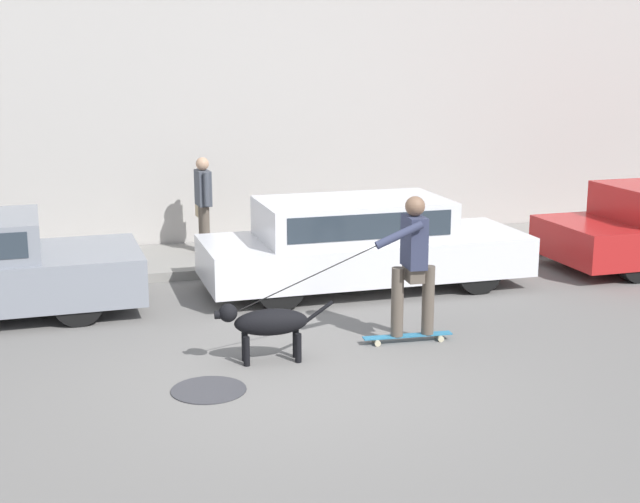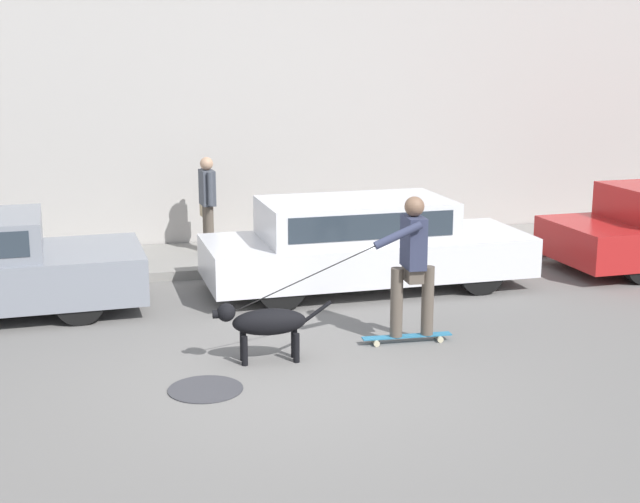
{
  "view_description": "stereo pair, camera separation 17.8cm",
  "coord_description": "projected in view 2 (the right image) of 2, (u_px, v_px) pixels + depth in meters",
  "views": [
    {
      "loc": [
        -2.16,
        -8.23,
        3.3
      ],
      "look_at": [
        0.66,
        1.67,
        0.95
      ],
      "focal_mm": 50.0,
      "sensor_mm": 36.0,
      "label": 1
    },
    {
      "loc": [
        -1.99,
        -8.27,
        3.3
      ],
      "look_at": [
        0.66,
        1.67,
        0.95
      ],
      "focal_mm": 50.0,
      "sensor_mm": 36.0,
      "label": 2
    }
  ],
  "objects": [
    {
      "name": "pedestrian_with_bag",
      "position": [
        207.0,
        200.0,
        14.04
      ],
      "size": [
        0.23,
        0.69,
        1.51
      ],
      "rotation": [
        0.0,
        0.0,
        0.07
      ],
      "color": "brown",
      "rests_on": "sidewalk_curb"
    },
    {
      "name": "parked_car_1",
      "position": [
        363.0,
        244.0,
        12.41
      ],
      "size": [
        4.55,
        1.7,
        1.27
      ],
      "rotation": [
        0.0,
        0.0,
        0.01
      ],
      "color": "black",
      "rests_on": "ground_plane"
    },
    {
      "name": "dog",
      "position": [
        265.0,
        323.0,
        9.52
      ],
      "size": [
        1.29,
        0.35,
        0.67
      ],
      "rotation": [
        0.0,
        0.0,
        3.06
      ],
      "color": "black",
      "rests_on": "ground_plane"
    },
    {
      "name": "skateboarder",
      "position": [
        412.0,
        260.0,
        10.02
      ],
      "size": [
        2.64,
        0.58,
        1.7
      ],
      "rotation": [
        0.0,
        0.0,
        3.08
      ],
      "color": "beige",
      "rests_on": "ground_plane"
    },
    {
      "name": "manhole_cover",
      "position": [
        205.0,
        389.0,
        8.82
      ],
      "size": [
        0.75,
        0.75,
        0.01
      ],
      "color": "#38383D",
      "rests_on": "ground_plane"
    },
    {
      "name": "ground_plane",
      "position": [
        300.0,
        382.0,
        9.03
      ],
      "size": [
        36.0,
        36.0,
        0.0
      ],
      "primitive_type": "plane",
      "color": "slate"
    },
    {
      "name": "back_wall",
      "position": [
        206.0,
        110.0,
        14.63
      ],
      "size": [
        32.0,
        0.3,
        4.61
      ],
      "color": "#B2ADA8",
      "rests_on": "ground_plane"
    },
    {
      "name": "sidewalk_curb",
      "position": [
        220.0,
        258.0,
        14.05
      ],
      "size": [
        30.0,
        1.95,
        0.14
      ],
      "color": "gray",
      "rests_on": "ground_plane"
    }
  ]
}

